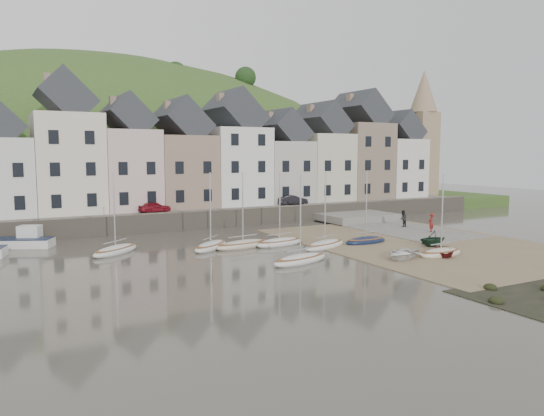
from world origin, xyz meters
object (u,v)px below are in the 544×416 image
rowboat_green (433,238)px  rowboat_red (443,251)px  sailboat_0 (116,250)px  rowboat_white (402,253)px  person_dark (403,219)px  car_right (292,200)px  car_left (155,207)px  person_red (431,223)px

rowboat_green → rowboat_red: bearing=-28.0°
sailboat_0 → rowboat_white: 21.40m
rowboat_white → rowboat_green: rowboat_green is taller
sailboat_0 → rowboat_green: sailboat_0 is taller
rowboat_white → person_dark: 16.01m
car_right → rowboat_white: bearing=176.7°
sailboat_0 → car_right: sailboat_0 is taller
rowboat_green → car_right: 21.37m
rowboat_red → car_right: size_ratio=0.89×
rowboat_red → car_left: car_left is taller
person_red → rowboat_white: bearing=6.4°
rowboat_green → person_red: bearing=141.1°
car_right → person_dark: bearing=-145.3°
person_red → car_right: size_ratio=0.51×
rowboat_red → rowboat_green: bearing=98.8°
person_dark → rowboat_white: bearing=30.3°
rowboat_green → person_red: 7.53m
rowboat_white → car_right: (4.87, 23.79, 1.76)m
sailboat_0 → person_red: bearing=-8.1°
sailboat_0 → rowboat_white: sailboat_0 is taller
sailboat_0 → person_red: 28.85m
rowboat_white → car_right: size_ratio=1.00×
person_dark → car_right: size_ratio=0.48×
sailboat_0 → car_left: size_ratio=1.95×
rowboat_red → car_right: (1.44, 24.45, 1.80)m
rowboat_white → car_right: 24.34m
rowboat_red → car_left: bearing=163.7°
sailboat_0 → rowboat_red: 24.65m
person_red → car_left: (-22.20, 15.94, 1.13)m
rowboat_green → rowboat_red: (-2.08, -3.14, -0.33)m
sailboat_0 → person_red: (28.55, -4.08, 0.76)m
sailboat_0 → car_right: 25.62m
sailboat_0 → person_dark: size_ratio=3.71×
person_red → rowboat_green: bearing=15.9°
rowboat_green → car_right: bearing=-172.7°
rowboat_white → rowboat_red: rowboat_white is taller
person_red → car_right: bearing=-99.3°
sailboat_0 → rowboat_white: bearing=-33.9°
rowboat_white → rowboat_red: size_ratio=1.12×
rowboat_green → car_right: (-0.65, 21.31, 1.47)m
rowboat_red → person_red: (7.35, 8.51, 0.64)m
rowboat_white → person_red: bearing=103.5°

